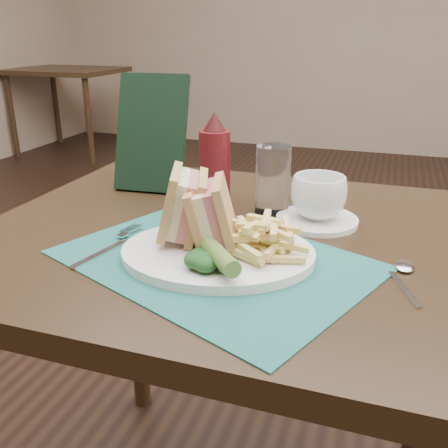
% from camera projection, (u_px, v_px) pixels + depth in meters
% --- Properties ---
extents(floor, '(7.00, 7.00, 0.00)m').
position_uv_depth(floor, '(279.00, 390.00, 1.60)').
color(floor, black).
rests_on(floor, ground).
extents(wall_back, '(6.00, 0.00, 6.00)m').
position_uv_depth(wall_back, '(361.00, 151.00, 4.69)').
color(wall_back, tan).
rests_on(wall_back, ground).
extents(table_main, '(0.90, 0.75, 0.75)m').
position_uv_depth(table_main, '(233.00, 400.00, 1.02)').
color(table_main, black).
rests_on(table_main, ground).
extents(table_bg_left, '(0.90, 0.75, 0.75)m').
position_uv_depth(table_bg_left, '(71.00, 111.00, 4.53)').
color(table_bg_left, black).
rests_on(table_bg_left, ground).
extents(placemat, '(0.55, 0.48, 0.00)m').
position_uv_depth(placemat, '(214.00, 260.00, 0.77)').
color(placemat, '#1B5952').
rests_on(placemat, table_main).
extents(plate, '(0.34, 0.30, 0.01)m').
position_uv_depth(plate, '(218.00, 253.00, 0.77)').
color(plate, white).
rests_on(plate, placemat).
extents(sandwich_half_a, '(0.11, 0.13, 0.11)m').
position_uv_depth(sandwich_half_a, '(170.00, 204.00, 0.79)').
color(sandwich_half_a, tan).
rests_on(sandwich_half_a, plate).
extents(sandwich_half_b, '(0.10, 0.12, 0.11)m').
position_uv_depth(sandwich_half_b, '(198.00, 213.00, 0.77)').
color(sandwich_half_b, tan).
rests_on(sandwich_half_b, plate).
extents(kale_garnish, '(0.11, 0.08, 0.03)m').
position_uv_depth(kale_garnish, '(209.00, 258.00, 0.71)').
color(kale_garnish, '#153A17').
rests_on(kale_garnish, plate).
extents(pickle_spear, '(0.10, 0.11, 0.03)m').
position_uv_depth(pickle_spear, '(217.00, 253.00, 0.70)').
color(pickle_spear, '#50732B').
rests_on(pickle_spear, plate).
extents(fries_pile, '(0.18, 0.20, 0.05)m').
position_uv_depth(fries_pile, '(265.00, 234.00, 0.76)').
color(fries_pile, '#E3C971').
rests_on(fries_pile, plate).
extents(fork, '(0.07, 0.17, 0.01)m').
position_uv_depth(fork, '(111.00, 244.00, 0.81)').
color(fork, silver).
rests_on(fork, placemat).
extents(spoon, '(0.09, 0.15, 0.01)m').
position_uv_depth(spoon, '(405.00, 279.00, 0.70)').
color(spoon, silver).
rests_on(spoon, table_main).
extents(saucer, '(0.20, 0.20, 0.01)m').
position_uv_depth(saucer, '(317.00, 220.00, 0.92)').
color(saucer, white).
rests_on(saucer, table_main).
extents(coffee_cup, '(0.14, 0.14, 0.08)m').
position_uv_depth(coffee_cup, '(318.00, 197.00, 0.90)').
color(coffee_cup, white).
rests_on(coffee_cup, saucer).
extents(drinking_glass, '(0.08, 0.08, 0.13)m').
position_uv_depth(drinking_glass, '(273.00, 180.00, 0.95)').
color(drinking_glass, white).
rests_on(drinking_glass, table_main).
extents(ketchup_bottle, '(0.08, 0.08, 0.19)m').
position_uv_depth(ketchup_bottle, '(215.00, 160.00, 0.98)').
color(ketchup_bottle, '#4E0D11').
rests_on(ketchup_bottle, table_main).
extents(check_presenter, '(0.16, 0.10, 0.25)m').
position_uv_depth(check_presenter, '(151.00, 133.00, 1.08)').
color(check_presenter, black).
rests_on(check_presenter, table_main).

